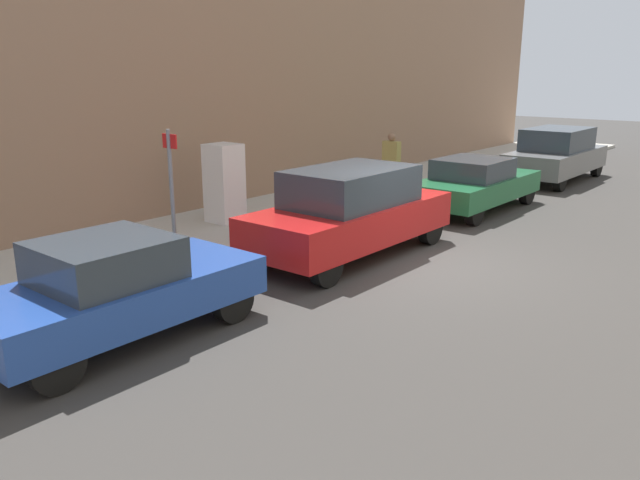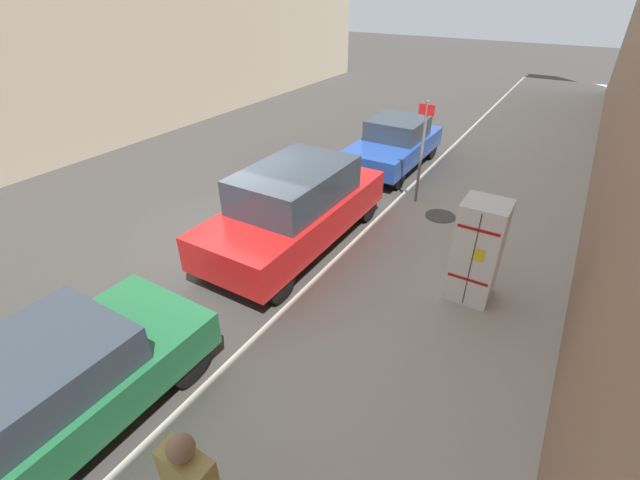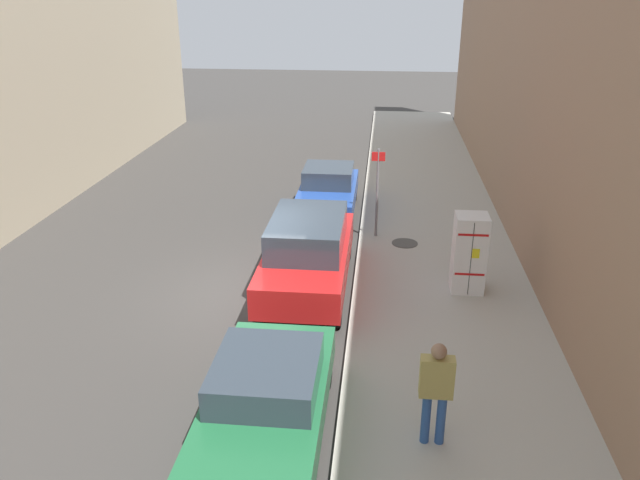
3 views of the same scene
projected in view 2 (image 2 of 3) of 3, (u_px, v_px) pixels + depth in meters
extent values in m
plane|color=#383533|center=(233.00, 236.00, 9.52)|extent=(80.00, 80.00, 0.00)
cube|color=#B2ADA0|center=(429.00, 302.00, 7.47)|extent=(4.13, 44.00, 0.13)
cube|color=white|center=(477.00, 251.00, 7.09)|extent=(0.72, 0.69, 1.81)
cube|color=black|center=(472.00, 261.00, 6.84)|extent=(0.01, 0.01, 1.72)
cube|color=yellow|center=(479.00, 255.00, 6.72)|extent=(0.16, 0.01, 0.22)
cube|color=red|center=(478.00, 230.00, 6.53)|extent=(0.65, 0.01, 0.05)
cube|color=red|center=(467.00, 280.00, 7.02)|extent=(0.65, 0.01, 0.05)
cylinder|color=#47443F|center=(440.00, 216.00, 10.04)|extent=(0.70, 0.70, 0.02)
cylinder|color=slate|center=(421.00, 154.00, 10.11)|extent=(0.07, 0.07, 2.47)
cube|color=red|center=(427.00, 110.00, 9.55)|extent=(0.36, 0.02, 0.24)
cube|color=#A8934C|center=(190.00, 479.00, 3.58)|extent=(0.50, 0.22, 0.64)
sphere|color=#8C664C|center=(181.00, 448.00, 3.35)|extent=(0.23, 0.23, 0.23)
cube|color=#23479E|center=(393.00, 148.00, 12.70)|extent=(1.70, 3.86, 0.55)
cube|color=#2D3842|center=(398.00, 128.00, 12.55)|extent=(1.50, 1.62, 0.55)
cylinder|color=black|center=(397.00, 177.00, 11.54)|extent=(0.22, 0.67, 0.67)
cylinder|color=black|center=(350.00, 166.00, 12.18)|extent=(0.22, 0.67, 0.67)
cylinder|color=black|center=(431.00, 148.00, 13.50)|extent=(0.22, 0.67, 0.67)
cylinder|color=black|center=(388.00, 140.00, 14.14)|extent=(0.22, 0.67, 0.67)
cube|color=red|center=(296.00, 215.00, 8.91)|extent=(1.86, 4.67, 0.70)
cube|color=#2D3842|center=(295.00, 184.00, 8.54)|extent=(1.64, 2.57, 0.70)
cylinder|color=black|center=(278.00, 284.00, 7.47)|extent=(0.22, 0.68, 0.68)
cylinder|color=black|center=(211.00, 258.00, 8.18)|extent=(0.22, 0.68, 0.68)
cylinder|color=black|center=(367.00, 207.00, 10.00)|extent=(0.22, 0.68, 0.68)
cylinder|color=black|center=(309.00, 192.00, 10.72)|extent=(0.22, 0.68, 0.68)
cube|color=#1E6038|center=(35.00, 409.00, 4.99)|extent=(1.80, 4.32, 0.55)
cube|color=#2D3842|center=(38.00, 366.00, 4.88)|extent=(1.59, 1.81, 0.50)
cylinder|color=black|center=(187.00, 363.00, 5.95)|extent=(0.22, 0.64, 0.64)
cylinder|color=black|center=(116.00, 324.00, 6.64)|extent=(0.22, 0.64, 0.64)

